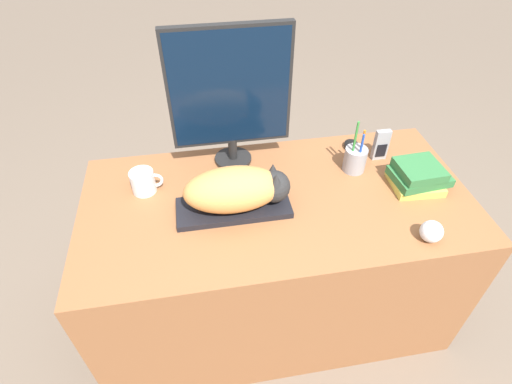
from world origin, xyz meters
TOP-DOWN VIEW (x-y plane):
  - ground_plane at (0.00, 0.00)m, footprint 12.00×12.00m
  - desk at (0.00, 0.36)m, footprint 1.46×0.72m
  - keyboard at (-0.17, 0.33)m, footprint 0.41×0.15m
  - cat at (-0.15, 0.33)m, footprint 0.38×0.18m
  - monitor at (-0.13, 0.62)m, footprint 0.46×0.15m
  - computer_mouse at (0.38, 0.62)m, footprint 0.06×0.08m
  - coffee_mug at (-0.49, 0.49)m, footprint 0.12×0.09m
  - pen_cup at (0.34, 0.48)m, footprint 0.09×0.09m
  - baseball at (0.46, 0.08)m, footprint 0.08×0.08m
  - phone at (0.47, 0.54)m, footprint 0.06×0.03m
  - book_stack at (0.54, 0.34)m, footprint 0.22×0.17m

SIDE VIEW (x-z plane):
  - ground_plane at x=0.00m, z-range 0.00..0.00m
  - desk at x=0.00m, z-range 0.00..0.71m
  - keyboard at x=-0.17m, z-range 0.71..0.74m
  - computer_mouse at x=0.38m, z-range 0.71..0.74m
  - baseball at x=0.46m, z-range 0.71..0.79m
  - coffee_mug at x=-0.49m, z-range 0.71..0.80m
  - book_stack at x=0.54m, z-range 0.71..0.81m
  - pen_cup at x=0.34m, z-range 0.65..0.88m
  - phone at x=0.47m, z-range 0.71..0.85m
  - cat at x=-0.15m, z-range 0.74..0.89m
  - monitor at x=-0.13m, z-range 0.75..1.31m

